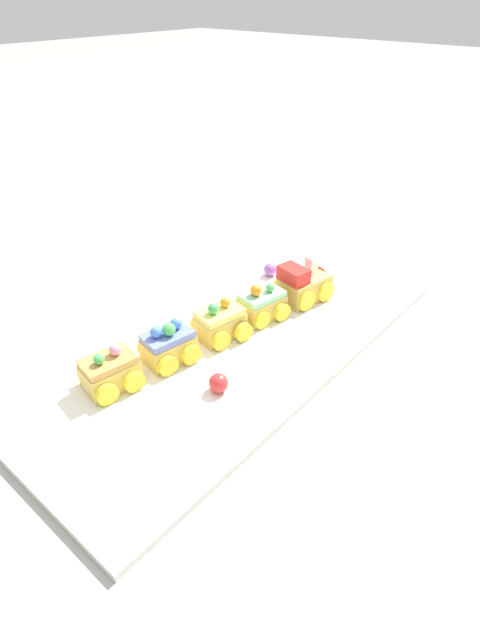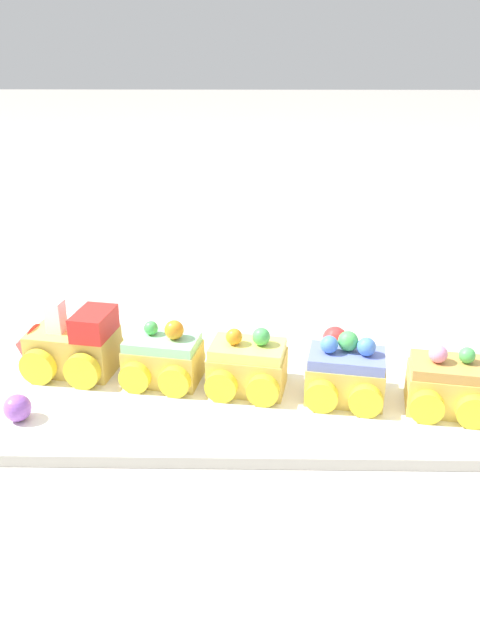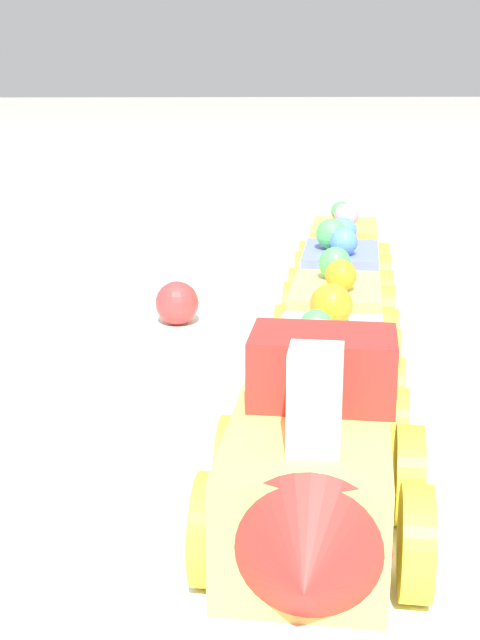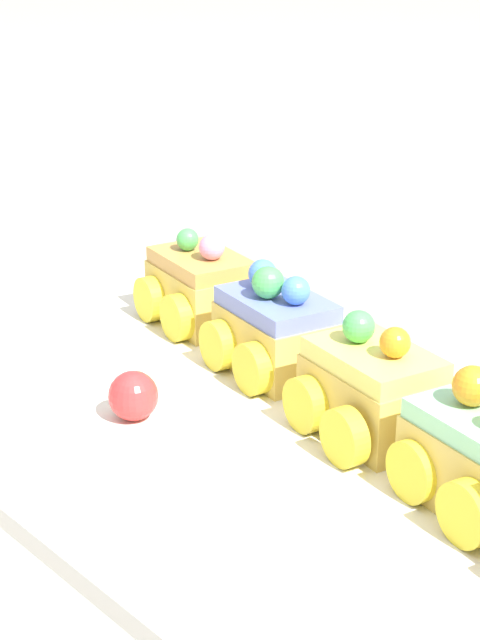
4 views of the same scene
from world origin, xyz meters
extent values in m
plane|color=gray|center=(0.00, 0.00, 0.00)|extent=(10.00, 10.00, 0.00)
cube|color=white|center=(0.00, 0.00, 0.01)|extent=(0.77, 0.32, 0.01)
cube|color=#E0BC56|center=(0.19, 0.00, 0.04)|extent=(0.10, 0.07, 0.05)
cube|color=red|center=(0.16, 0.01, 0.07)|extent=(0.05, 0.06, 0.03)
cone|color=red|center=(0.24, -0.01, 0.04)|extent=(0.03, 0.06, 0.05)
cube|color=white|center=(0.20, 0.00, 0.07)|extent=(0.02, 0.02, 0.02)
cube|color=white|center=(0.20, 0.00, 0.09)|extent=(0.02, 0.02, 0.02)
cylinder|color=yellow|center=(0.21, -0.03, 0.03)|extent=(0.04, 0.02, 0.04)
cylinder|color=yellow|center=(0.22, 0.03, 0.03)|extent=(0.04, 0.02, 0.04)
cylinder|color=yellow|center=(0.16, -0.03, 0.03)|extent=(0.04, 0.02, 0.04)
cylinder|color=yellow|center=(0.17, 0.04, 0.03)|extent=(0.04, 0.02, 0.04)
cube|color=#E0BC56|center=(0.08, 0.02, 0.03)|extent=(0.09, 0.06, 0.04)
cube|color=#93DBA3|center=(0.08, 0.02, 0.06)|extent=(0.08, 0.06, 0.01)
sphere|color=orange|center=(0.07, 0.02, 0.07)|extent=(0.02, 0.02, 0.02)
sphere|color=#4CBC56|center=(0.10, 0.01, 0.07)|extent=(0.02, 0.02, 0.02)
cylinder|color=yellow|center=(0.10, -0.01, 0.03)|extent=(0.03, 0.02, 0.03)
cylinder|color=yellow|center=(0.11, 0.05, 0.03)|extent=(0.03, 0.02, 0.03)
cylinder|color=yellow|center=(0.06, 0.00, 0.03)|extent=(0.03, 0.02, 0.03)
cylinder|color=yellow|center=(0.07, 0.06, 0.03)|extent=(0.03, 0.02, 0.03)
cube|color=#E0BC56|center=(-0.01, 0.04, 0.03)|extent=(0.09, 0.06, 0.04)
cube|color=#EFE066|center=(-0.01, 0.04, 0.06)|extent=(0.08, 0.06, 0.01)
sphere|color=#4CBC56|center=(-0.02, 0.04, 0.07)|extent=(0.02, 0.02, 0.02)
sphere|color=orange|center=(0.01, 0.04, 0.07)|extent=(0.02, 0.02, 0.02)
cylinder|color=yellow|center=(0.01, 0.00, 0.03)|extent=(0.03, 0.02, 0.03)
cylinder|color=yellow|center=(0.02, 0.07, 0.03)|extent=(0.03, 0.02, 0.03)
cylinder|color=yellow|center=(-0.03, 0.01, 0.03)|extent=(0.03, 0.02, 0.03)
cylinder|color=yellow|center=(-0.02, 0.07, 0.03)|extent=(0.03, 0.02, 0.03)
cube|color=#E0BC56|center=(-0.11, 0.06, 0.03)|extent=(0.09, 0.06, 0.04)
cube|color=#6B7AC6|center=(-0.11, 0.06, 0.06)|extent=(0.08, 0.06, 0.01)
sphere|color=#4C84E0|center=(-0.12, 0.06, 0.07)|extent=(0.02, 0.02, 0.02)
sphere|color=#4CBC56|center=(-0.11, 0.05, 0.07)|extent=(0.02, 0.02, 0.02)
sphere|color=#4C84E0|center=(-0.09, 0.06, 0.07)|extent=(0.02, 0.02, 0.02)
cylinder|color=yellow|center=(-0.09, 0.02, 0.03)|extent=(0.03, 0.02, 0.03)
cylinder|color=yellow|center=(-0.08, 0.08, 0.03)|extent=(0.03, 0.02, 0.03)
cylinder|color=yellow|center=(-0.13, 0.03, 0.03)|extent=(0.03, 0.02, 0.03)
cylinder|color=yellow|center=(-0.12, 0.09, 0.03)|extent=(0.03, 0.02, 0.03)
cube|color=#E0BC56|center=(-0.21, 0.07, 0.03)|extent=(0.09, 0.06, 0.04)
cube|color=#CC9347|center=(-0.21, 0.07, 0.06)|extent=(0.08, 0.06, 0.01)
sphere|color=#4CBC56|center=(-0.22, 0.07, 0.07)|extent=(0.02, 0.02, 0.02)
sphere|color=pink|center=(-0.19, 0.07, 0.07)|extent=(0.02, 0.02, 0.02)
cylinder|color=yellow|center=(-0.19, 0.04, 0.03)|extent=(0.03, 0.02, 0.03)
cylinder|color=yellow|center=(-0.18, 0.10, 0.03)|extent=(0.03, 0.02, 0.03)
cylinder|color=yellow|center=(-0.23, 0.05, 0.03)|extent=(0.03, 0.02, 0.03)
cylinder|color=yellow|center=(-0.22, 0.11, 0.03)|extent=(0.03, 0.02, 0.03)
sphere|color=#9956C6|center=(0.22, 0.10, 0.03)|extent=(0.03, 0.03, 0.03)
sphere|color=red|center=(-0.11, -0.05, 0.03)|extent=(0.03, 0.03, 0.03)
camera|label=1|loc=(-0.51, -0.44, 0.51)|focal=28.00mm
camera|label=2|loc=(-0.01, 0.62, 0.35)|focal=35.00mm
camera|label=3|loc=(0.47, -0.04, 0.18)|focal=50.00mm
camera|label=4|loc=(0.36, -0.37, 0.29)|focal=60.00mm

